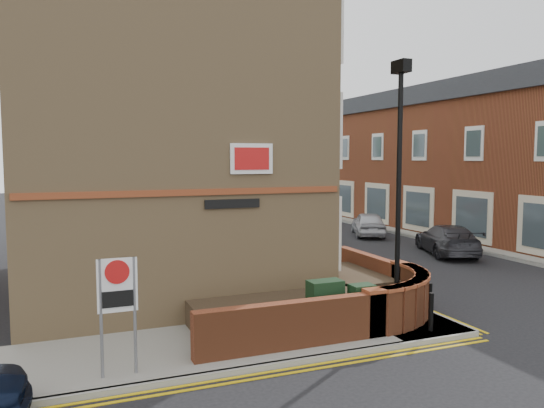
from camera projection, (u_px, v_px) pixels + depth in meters
The scene contains 27 objects.
ground at pixel (366, 353), 11.24m from camera, with size 120.00×120.00×0.00m, color black.
pavement_corner at pixel (187, 349), 11.31m from camera, with size 13.00×3.00×0.12m, color gray.
pavement_main at pixel (230, 239), 26.76m from camera, with size 2.00×32.00×0.12m, color gray.
pavement_far at pixel (445, 235), 28.08m from camera, with size 4.00×40.00×0.12m, color gray.
kerb_side at pixel (205, 376), 9.93m from camera, with size 13.00×0.15×0.12m, color gray.
kerb_main_near at pixel (248, 238), 27.13m from camera, with size 0.15×32.00×0.12m, color gray.
kerb_main_far at pixel (414, 237), 27.34m from camera, with size 0.15×40.00×0.12m, color gray.
yellow_lines_side at pixel (209, 384), 9.70m from camera, with size 13.00×0.28×0.01m, color gold.
yellow_lines_main at pixel (253, 238), 27.23m from camera, with size 0.28×32.00×0.01m, color gold.
corner_building at pixel (159, 93), 17.03m from camera, with size 8.95×10.40×13.60m.
garden_wall at pixel (313, 320), 13.55m from camera, with size 6.80×6.00×1.20m, color brown, non-canonical shape.
lamppost at pixel (399, 191), 12.65m from camera, with size 0.25×0.50×6.30m.
utility_cabinet_large at pixel (325, 306), 12.26m from camera, with size 0.80×0.45×1.20m, color black.
utility_cabinet_small at pixel (362, 308), 12.29m from camera, with size 0.55×0.40×1.10m, color black.
bollard_near at pixel (431, 312), 12.30m from camera, with size 0.11×0.11×0.90m, color black.
bollard_far at pixel (430, 301), 13.26m from camera, with size 0.11×0.11×0.90m, color black.
zone_sign at pixel (118, 295), 9.69m from camera, with size 0.72×0.07×2.20m.
far_terrace at pixel (422, 159), 31.99m from camera, with size 5.40×30.40×8.00m.
far_terrace_cream at pixel (285, 159), 51.39m from camera, with size 5.40×12.40×8.00m.
tree_near at pixel (242, 146), 24.55m from camera, with size 3.64×3.65×6.70m.
tree_mid at pixel (199, 140), 31.90m from camera, with size 4.03×4.03×7.42m.
tree_far at pixel (173, 147), 39.31m from camera, with size 3.81×3.81×7.00m.
traffic_light_assembly at pixel (194, 178), 34.99m from camera, with size 0.20×0.16×4.20m.
silver_car_near at pixel (286, 229), 26.19m from camera, with size 1.37×3.93×1.29m, color silver.
red_car_main at pixel (253, 223), 28.20m from camera, with size 2.23×4.83×1.34m, color maroon.
grey_car_far at pixel (447, 239), 22.75m from camera, with size 1.80×4.44×1.29m, color #2F2F34.
silver_car_far at pixel (368, 224), 28.19m from camera, with size 1.52×3.78×1.29m, color #B5B6BE.
Camera 1 is at (-5.93, -9.38, 4.14)m, focal length 35.00 mm.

